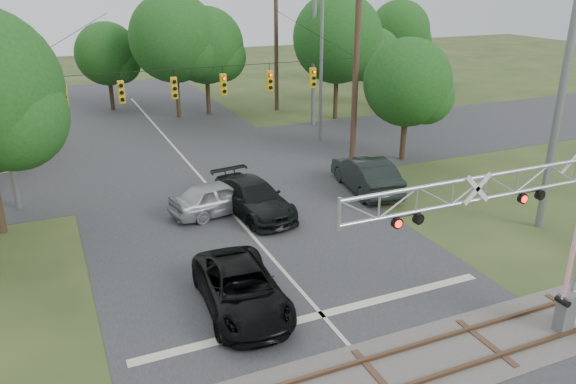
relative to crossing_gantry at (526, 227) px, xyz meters
name	(u,v)px	position (x,y,z in m)	size (l,w,h in m)	color
road_main	(272,258)	(-4.51, 8.36, -4.07)	(14.00, 90.00, 0.02)	#2A2A2D
road_cross	(187,162)	(-4.51, 22.36, -4.07)	(90.00, 12.00, 0.02)	#2A2A2D
railroad_track	(377,377)	(-4.51, 0.36, -4.05)	(90.00, 3.20, 0.17)	#4F4844
crossing_gantry	(526,227)	(0.00, 0.00, 0.00)	(9.37, 0.85, 6.65)	#969591
traffic_signal_span	(215,79)	(-3.60, 18.36, 1.61)	(19.34, 0.36, 11.50)	slate
pickup_black	(241,289)	(-6.86, 5.36, -3.31)	(2.57, 5.56, 1.55)	black
car_dark	(254,198)	(-3.55, 13.04, -3.26)	(2.31, 5.67, 1.65)	black
sedan_silver	(218,197)	(-5.06, 13.84, -3.27)	(1.92, 4.77, 1.62)	#94959B
suv_dark	(366,174)	(3.06, 13.57, -3.15)	(1.97, 5.66, 1.87)	black
streetlight	(319,60)	(4.99, 23.24, 1.53)	(2.68, 0.28, 10.04)	slate
utility_poles	(241,64)	(-1.47, 20.26, 2.05)	(26.25, 27.57, 14.18)	#3F2A1D
treeline	(151,51)	(-4.66, 30.66, 1.73)	(55.28, 29.78, 9.93)	#3A2B1A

